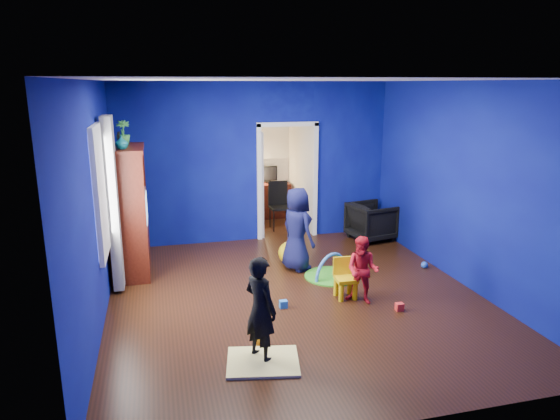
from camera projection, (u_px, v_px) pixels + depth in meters
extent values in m
cube|color=black|center=(296.00, 297.00, 6.87)|extent=(5.00, 5.50, 0.01)
cube|color=white|center=(298.00, 80.00, 6.15)|extent=(5.00, 5.50, 0.01)
cube|color=#090C69|center=(256.00, 163.00, 9.09)|extent=(5.00, 0.02, 2.90)
cube|color=#090C69|center=(394.00, 268.00, 3.93)|extent=(5.00, 0.02, 2.90)
cube|color=#090C69|center=(95.00, 206.00, 5.92)|extent=(0.02, 5.50, 2.90)
cube|color=#090C69|center=(466.00, 185.00, 7.10)|extent=(0.02, 5.50, 2.90)
imported|color=black|center=(372.00, 221.00, 9.35)|extent=(0.90, 0.89, 0.70)
imported|color=black|center=(260.00, 309.00, 5.20)|extent=(0.45, 0.50, 1.15)
imported|color=#0E1434|center=(297.00, 229.00, 7.76)|extent=(0.64, 0.76, 1.32)
imported|color=red|center=(363.00, 270.00, 6.60)|extent=(0.57, 0.55, 0.92)
imported|color=#0D606A|center=(121.00, 142.00, 6.99)|extent=(0.22, 0.22, 0.19)
imported|color=green|center=(123.00, 133.00, 7.46)|extent=(0.21, 0.21, 0.37)
cube|color=#41160A|center=(128.00, 211.00, 7.54)|extent=(0.58, 1.14, 1.96)
cube|color=silver|center=(131.00, 209.00, 7.54)|extent=(0.46, 0.70, 0.54)
cube|color=#F2E07A|center=(263.00, 362.00, 5.25)|extent=(0.85, 0.73, 0.03)
sphere|color=yellow|center=(290.00, 253.00, 8.10)|extent=(0.37, 0.37, 0.37)
cube|color=yellow|center=(346.00, 280.00, 6.80)|extent=(0.29, 0.29, 0.50)
cylinder|color=green|center=(331.00, 276.00, 7.59)|extent=(0.81, 0.81, 0.02)
torus|color=#3F8CD8|center=(331.00, 276.00, 7.59)|extent=(0.65, 0.42, 0.73)
cube|color=white|center=(98.00, 191.00, 6.23)|extent=(0.03, 0.95, 1.55)
cube|color=slate|center=(113.00, 204.00, 6.84)|extent=(0.14, 0.42, 2.40)
cube|color=white|center=(287.00, 183.00, 9.34)|extent=(1.16, 0.10, 2.10)
cube|color=#3D140A|center=(269.00, 200.00, 10.92)|extent=(0.88, 0.44, 0.75)
cube|color=black|center=(268.00, 173.00, 10.89)|extent=(0.40, 0.05, 0.32)
sphere|color=#FFD88C|center=(256.00, 175.00, 10.77)|extent=(0.14, 0.14, 0.14)
cube|color=black|center=(280.00, 207.00, 10.00)|extent=(0.40, 0.40, 0.92)
cube|color=white|center=(268.00, 124.00, 10.62)|extent=(0.88, 0.24, 0.04)
cube|color=red|center=(399.00, 307.00, 6.46)|extent=(0.10, 0.08, 0.10)
sphere|color=blue|center=(425.00, 265.00, 7.95)|extent=(0.11, 0.11, 0.11)
cube|color=orange|center=(260.00, 340.00, 5.61)|extent=(0.10, 0.08, 0.10)
sphere|color=green|center=(356.00, 276.00, 7.48)|extent=(0.11, 0.11, 0.11)
cube|color=#BF479A|center=(359.00, 272.00, 7.65)|extent=(0.10, 0.08, 0.10)
cube|color=blue|center=(283.00, 304.00, 6.53)|extent=(0.10, 0.08, 0.10)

